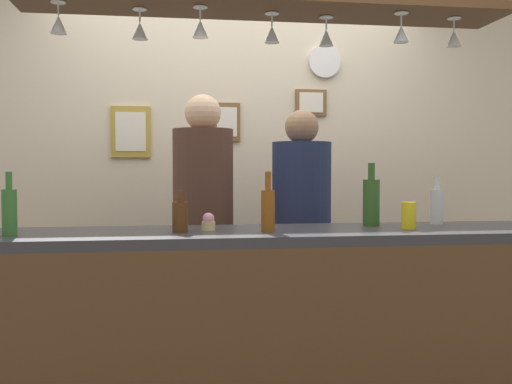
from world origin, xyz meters
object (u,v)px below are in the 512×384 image
at_px(bottle_beer_green_import, 9,211).
at_px(person_left_brown_shirt, 203,217).
at_px(person_middle_navy_shirt, 301,224).
at_px(wall_clock, 325,62).
at_px(bottle_soda_clear, 437,205).
at_px(picture_frame_crest, 227,122).
at_px(bottle_beer_brown_stubby, 180,216).
at_px(bottle_beer_amber_tall, 268,209).
at_px(bottle_champagne_green, 371,201).
at_px(cupcake, 208,222).
at_px(picture_frame_upper_small, 311,103).
at_px(drink_can, 409,215).
at_px(picture_frame_caricature, 131,132).

bearing_deg(bottle_beer_green_import, person_left_brown_shirt, 44.83).
bearing_deg(person_middle_navy_shirt, wall_clock, 64.99).
xyz_separation_m(bottle_soda_clear, picture_frame_crest, (-0.92, 1.26, 0.50)).
xyz_separation_m(person_middle_navy_shirt, bottle_beer_brown_stubby, (-0.70, -0.77, 0.12)).
bearing_deg(bottle_beer_amber_tall, bottle_champagne_green, 20.18).
height_order(bottle_soda_clear, picture_frame_crest, picture_frame_crest).
height_order(bottle_champagne_green, picture_frame_crest, picture_frame_crest).
bearing_deg(cupcake, person_middle_navy_shirt, 50.78).
distance_m(bottle_soda_clear, wall_clock, 1.57).
bearing_deg(wall_clock, bottle_champagne_green, -94.78).
relative_size(bottle_champagne_green, bottle_beer_brown_stubby, 1.67).
xyz_separation_m(bottle_champagne_green, bottle_soda_clear, (0.34, 0.02, -0.03)).
xyz_separation_m(person_middle_navy_shirt, bottle_soda_clear, (0.54, -0.59, 0.14)).
xyz_separation_m(bottle_champagne_green, picture_frame_upper_small, (0.01, 1.28, 0.61)).
relative_size(bottle_beer_green_import, wall_clock, 1.18).
bearing_deg(drink_can, picture_frame_crest, 115.66).
xyz_separation_m(person_middle_navy_shirt, wall_clock, (0.31, 0.66, 1.06)).
height_order(bottle_beer_amber_tall, bottle_beer_green_import, same).
distance_m(person_middle_navy_shirt, bottle_beer_amber_tall, 0.89).
xyz_separation_m(picture_frame_caricature, wall_clock, (1.32, -0.01, 0.49)).
relative_size(bottle_beer_amber_tall, picture_frame_caricature, 0.76).
relative_size(person_middle_navy_shirt, picture_frame_caricature, 4.88).
bearing_deg(picture_frame_crest, bottle_champagne_green, -65.89).
bearing_deg(picture_frame_caricature, drink_can, -47.25).
relative_size(bottle_soda_clear, picture_frame_crest, 0.88).
xyz_separation_m(cupcake, picture_frame_upper_small, (0.79, 1.38, 0.69)).
distance_m(drink_can, cupcake, 0.90).
relative_size(bottle_beer_green_import, picture_frame_upper_small, 1.18).
height_order(bottle_beer_brown_stubby, drink_can, bottle_beer_brown_stubby).
height_order(bottle_beer_amber_tall, picture_frame_caricature, picture_frame_caricature).
distance_m(drink_can, picture_frame_caricature, 2.02).
bearing_deg(bottle_soda_clear, bottle_beer_brown_stubby, -171.85).
relative_size(person_left_brown_shirt, drink_can, 14.23).
bearing_deg(bottle_beer_amber_tall, picture_frame_caricature, 114.81).
bearing_deg(cupcake, picture_frame_crest, 81.41).
distance_m(bottle_beer_green_import, picture_frame_caricature, 1.59).
xyz_separation_m(bottle_beer_brown_stubby, picture_frame_caricature, (-0.31, 1.44, 0.45)).
height_order(drink_can, picture_frame_upper_small, picture_frame_upper_small).
height_order(bottle_beer_brown_stubby, picture_frame_upper_small, picture_frame_upper_small).
xyz_separation_m(person_left_brown_shirt, bottle_champagne_green, (0.77, -0.61, 0.12)).
distance_m(person_middle_navy_shirt, wall_clock, 1.29).
bearing_deg(picture_frame_caricature, cupcake, -72.58).
bearing_deg(bottle_beer_brown_stubby, bottle_beer_amber_tall, -5.85).
height_order(person_left_brown_shirt, wall_clock, wall_clock).
height_order(cupcake, picture_frame_caricature, picture_frame_caricature).
xyz_separation_m(bottle_champagne_green, cupcake, (-0.78, -0.10, -0.08)).
distance_m(person_left_brown_shirt, drink_can, 1.18).
bearing_deg(bottle_beer_green_import, person_middle_navy_shirt, 30.46).
distance_m(person_middle_navy_shirt, picture_frame_caricature, 1.34).
height_order(bottle_beer_amber_tall, wall_clock, wall_clock).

